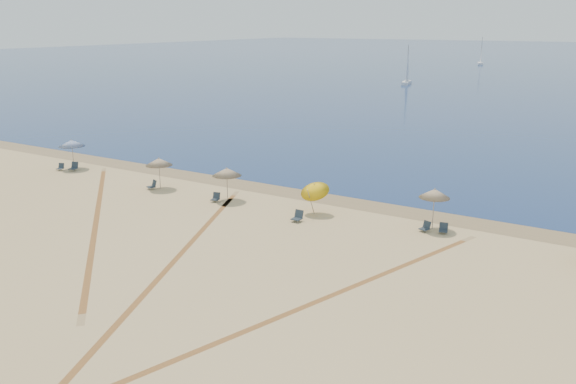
# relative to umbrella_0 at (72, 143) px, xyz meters

# --- Properties ---
(ground) EXTENTS (160.00, 160.00, 0.00)m
(ground) POSITION_rel_umbrella_0_xyz_m (22.28, -20.51, -2.27)
(ground) COLOR tan
(ground) RESTS_ON ground
(wet_sand) EXTENTS (500.00, 500.00, 0.00)m
(wet_sand) POSITION_rel_umbrella_0_xyz_m (22.28, 3.49, -2.27)
(wet_sand) COLOR olive
(wet_sand) RESTS_ON ground
(umbrella_0) EXTENTS (2.23, 2.23, 2.62)m
(umbrella_0) POSITION_rel_umbrella_0_xyz_m (0.00, 0.00, 0.00)
(umbrella_0) COLOR gray
(umbrella_0) RESTS_ON ground
(umbrella_1) EXTENTS (2.05, 2.05, 2.47)m
(umbrella_1) POSITION_rel_umbrella_0_xyz_m (11.00, -0.92, -0.14)
(umbrella_1) COLOR gray
(umbrella_1) RESTS_ON ground
(umbrella_2) EXTENTS (2.09, 2.09, 2.46)m
(umbrella_2) POSITION_rel_umbrella_0_xyz_m (17.33, -0.75, -0.16)
(umbrella_2) COLOR gray
(umbrella_2) RESTS_ON ground
(umbrella_3) EXTENTS (1.94, 1.97, 2.50)m
(umbrella_3) POSITION_rel_umbrella_0_xyz_m (24.22, -0.36, -0.47)
(umbrella_3) COLOR gray
(umbrella_3) RESTS_ON ground
(umbrella_4) EXTENTS (1.89, 1.89, 2.65)m
(umbrella_4) POSITION_rel_umbrella_0_xyz_m (31.95, 0.86, 0.04)
(umbrella_4) COLOR gray
(umbrella_4) RESTS_ON ground
(chair_0) EXTENTS (0.67, 0.73, 0.61)m
(chair_0) POSITION_rel_umbrella_0_xyz_m (-0.55, -0.97, -2.01)
(chair_0) COLOR #1D262E
(chair_0) RESTS_ON ground
(chair_1) EXTENTS (0.80, 0.87, 0.74)m
(chair_1) POSITION_rel_umbrella_0_xyz_m (0.53, -0.44, -1.95)
(chair_1) COLOR #1D262E
(chair_1) RESTS_ON ground
(chair_2) EXTENTS (0.79, 0.84, 0.69)m
(chair_2) POSITION_rel_umbrella_0_xyz_m (10.56, -1.31, -1.97)
(chair_2) COLOR #1D262E
(chair_2) RESTS_ON ground
(chair_3) EXTENTS (0.66, 0.73, 0.64)m
(chair_3) POSITION_rel_umbrella_0_xyz_m (16.77, -1.40, -1.99)
(chair_3) COLOR #1D262E
(chair_3) RESTS_ON ground
(chair_4) EXTENTS (0.62, 0.72, 0.72)m
(chair_4) POSITION_rel_umbrella_0_xyz_m (24.02, -2.16, -1.96)
(chair_4) COLOR #1D262E
(chair_4) RESTS_ON ground
(chair_5) EXTENTS (0.69, 0.74, 0.62)m
(chair_5) POSITION_rel_umbrella_0_xyz_m (31.71, 0.25, -2.00)
(chair_5) COLOR #1D262E
(chair_5) RESTS_ON ground
(chair_6) EXTENTS (0.65, 0.72, 0.63)m
(chair_6) POSITION_rel_umbrella_0_xyz_m (32.75, 0.50, -2.00)
(chair_6) COLOR #1D262E
(chair_6) RESTS_ON ground
(sailboat_0) EXTENTS (2.35, 5.45, 7.87)m
(sailboat_0) POSITION_rel_umbrella_0_xyz_m (-1.00, 86.03, 0.11)
(sailboat_0) COLOR white
(sailboat_0) RESTS_ON ocean
(sailboat_1) EXTENTS (2.90, 5.63, 8.13)m
(sailboat_1) POSITION_rel_umbrella_0_xyz_m (-2.67, 154.81, 0.19)
(sailboat_1) COLOR white
(sailboat_1) RESTS_ON ocean
(tire_tracks) EXTENTS (55.47, 42.67, 0.00)m
(tire_tracks) POSITION_rel_umbrella_0_xyz_m (21.53, -11.23, -2.27)
(tire_tracks) COLOR tan
(tire_tracks) RESTS_ON ground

